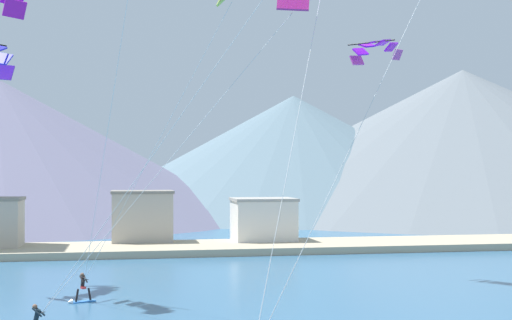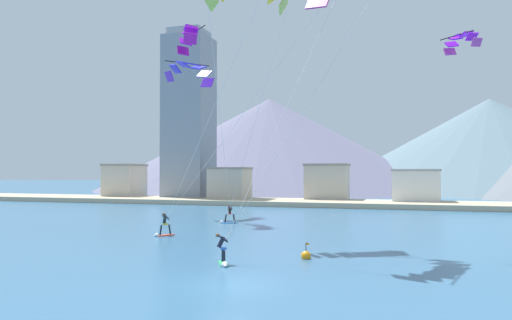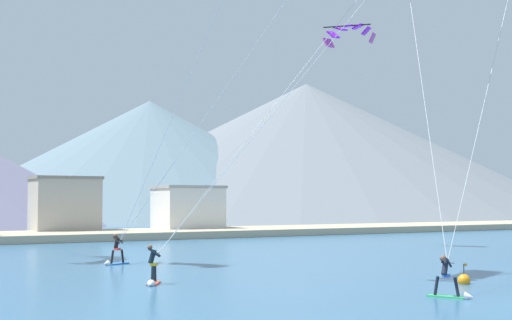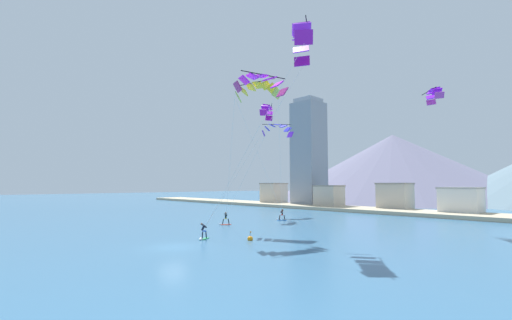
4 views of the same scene
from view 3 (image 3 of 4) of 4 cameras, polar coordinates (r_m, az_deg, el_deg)
kitesurfer_near_lead at (r=41.88m, az=-11.25°, el=-7.42°), size 1.74×1.11×1.83m
kitesurfer_near_trail at (r=28.43m, az=15.37°, el=-9.59°), size 1.15×1.73×1.71m
kitesurfer_mid_center at (r=31.96m, az=-8.28°, el=-8.84°), size 1.19×1.72×1.82m
parafoil_kite_distant_high_outer at (r=58.16m, az=7.48°, el=10.10°), size 3.50×4.06×1.73m
race_marker_buoy at (r=33.28m, az=16.30°, el=-9.22°), size 0.56×0.56×1.02m
shoreline_strip at (r=69.21m, az=-10.78°, el=-5.88°), size 180.00×10.00×0.70m
shore_building_quay_east at (r=72.08m, az=-15.07°, el=-3.63°), size 6.35×5.02×5.93m
shore_building_quay_west at (r=74.98m, az=-5.48°, el=-4.00°), size 6.50×5.74×5.11m
mountain_peak_west_ridge at (r=137.85m, az=-8.53°, el=0.06°), size 82.90×82.90×22.54m
mountain_peak_east_shoulder at (r=149.48m, az=4.07°, el=0.81°), size 109.93×109.93×27.89m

